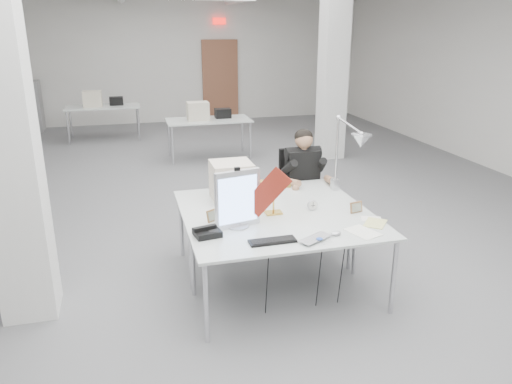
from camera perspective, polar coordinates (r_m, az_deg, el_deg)
The scene contains 23 objects.
room_shell at distance 6.72m, azimuth -2.88°, elevation 11.80°, with size 10.04×14.04×3.24m.
desk_main at distance 4.48m, azimuth 3.99°, elevation -4.47°, with size 1.80×0.90×0.03m, color silver.
desk_second at distance 5.28m, azimuth 0.87°, elevation -0.75°, with size 1.80×0.90×0.03m, color silver.
bg_desk_a at distance 9.68m, azimuth -5.44°, elevation 8.18°, with size 1.60×0.80×0.03m, color silver.
bg_desk_b at distance 11.73m, azimuth -17.11°, elevation 9.30°, with size 1.60×0.80×0.03m, color silver.
filing_cabinet at distance 13.35m, azimuth -24.27°, elevation 8.92°, with size 0.45×0.55×1.20m, color gray.
office_chair at distance 6.10m, azimuth 5.13°, elevation -0.53°, with size 0.49×0.49×1.00m, color black, non-canonical shape.
seated_person at distance 5.93m, azimuth 5.41°, elevation 2.97°, with size 0.49×0.61×0.91m, color black, non-canonical shape.
monitor at distance 4.44m, azimuth -2.13°, elevation -0.82°, with size 0.43×0.04×0.53m, color silver.
pennant at distance 4.45m, azimuth 1.27°, elevation -0.03°, with size 0.47×0.01×0.20m, color maroon.
keyboard at distance 4.22m, azimuth 1.90°, elevation -5.63°, with size 0.40×0.13×0.02m, color black.
laptop at distance 4.25m, azimuth 7.25°, elevation -5.53°, with size 0.32×0.20×0.03m, color #B5B5BA.
mouse at distance 4.40m, azimuth 9.12°, elevation -4.70°, with size 0.09×0.06×0.04m, color silver.
bankers_lamp at distance 4.77m, azimuth 2.02°, elevation -0.45°, with size 0.32×0.13×0.36m, color gold, non-canonical shape.
desk_phone at distance 4.35m, azimuth -5.60°, elevation -4.66°, with size 0.22×0.20×0.05m, color black.
picture_frame_left at distance 4.66m, azimuth -4.94°, elevation -2.65°, with size 0.14×0.01×0.11m, color #9F7244.
picture_frame_right at distance 4.94m, azimuth 11.38°, elevation -1.71°, with size 0.14×0.01×0.11m, color #9B6A43.
desk_clock at distance 4.94m, azimuth 6.45°, elevation -1.50°, with size 0.10×0.10×0.03m, color silver.
paper_stack_a at distance 4.51m, azimuth 12.11°, elevation -4.50°, with size 0.20×0.29×0.01m, color white.
paper_stack_b at distance 4.72m, azimuth 13.47°, elevation -3.48°, with size 0.18×0.25×0.01m, color #D2D17D.
paper_stack_c at distance 4.82m, azimuth 13.03°, elevation -3.01°, with size 0.18×0.13×0.01m, color silver.
beige_monitor at distance 5.19m, azimuth -2.82°, elevation 1.31°, with size 0.41×0.39×0.39m, color beige.
architect_lamp at distance 5.25m, azimuth 10.35°, elevation 4.61°, with size 0.26×0.77×0.99m, color silver, non-canonical shape.
Camera 1 is at (-1.35, -6.39, 2.50)m, focal length 35.00 mm.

